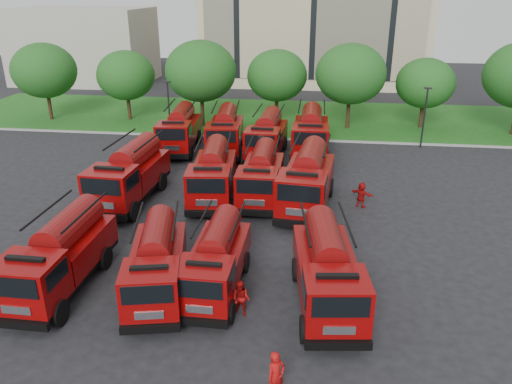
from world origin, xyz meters
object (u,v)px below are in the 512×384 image
(fire_truck_1, at_px, (157,263))
(firefighter_1, at_px, (241,315))
(fire_truck_8, at_px, (180,129))
(fire_truck_6, at_px, (261,175))
(fire_truck_0, at_px, (60,255))
(firefighter_3, at_px, (339,310))
(fire_truck_3, at_px, (327,270))
(firefighter_2, at_px, (353,308))
(firefighter_4, at_px, (112,223))
(firefighter_5, at_px, (360,207))
(fire_truck_4, at_px, (130,174))
(fire_truck_5, at_px, (213,174))
(fire_truck_2, at_px, (216,260))
(fire_truck_7, at_px, (307,180))
(fire_truck_9, at_px, (225,131))
(fire_truck_10, at_px, (267,136))
(fire_truck_11, at_px, (311,133))

(fire_truck_1, distance_m, firefighter_1, 4.38)
(fire_truck_8, bearing_deg, fire_truck_6, -55.48)
(fire_truck_0, relative_size, fire_truck_8, 0.93)
(fire_truck_6, distance_m, firefighter_3, 12.58)
(fire_truck_3, xyz_separation_m, fire_truck_6, (-4.14, 11.05, -0.01))
(firefighter_2, xyz_separation_m, firefighter_3, (-0.61, -0.19, 0.00))
(fire_truck_3, distance_m, firefighter_1, 4.11)
(firefighter_4, relative_size, firefighter_5, 0.95)
(fire_truck_6, distance_m, fire_truck_8, 12.44)
(fire_truck_4, relative_size, fire_truck_5, 1.04)
(fire_truck_1, distance_m, fire_truck_2, 2.60)
(firefighter_4, bearing_deg, firefighter_3, -156.55)
(fire_truck_7, bearing_deg, fire_truck_3, -78.04)
(fire_truck_1, xyz_separation_m, fire_truck_9, (-0.79, 20.77, 0.21))
(fire_truck_2, bearing_deg, fire_truck_6, 86.30)
(fire_truck_5, bearing_deg, firefighter_3, -61.27)
(fire_truck_2, distance_m, fire_truck_6, 10.64)
(firefighter_2, height_order, firefighter_4, firefighter_2)
(firefighter_1, xyz_separation_m, firefighter_2, (4.70, 1.08, 0.00))
(fire_truck_5, bearing_deg, fire_truck_0, -119.02)
(fire_truck_2, relative_size, fire_truck_6, 0.91)
(fire_truck_7, bearing_deg, fire_truck_10, 115.23)
(fire_truck_2, bearing_deg, fire_truck_8, 110.04)
(fire_truck_0, bearing_deg, fire_truck_7, 44.94)
(fire_truck_4, bearing_deg, fire_truck_6, 11.88)
(firefighter_2, height_order, firefighter_5, firefighter_2)
(fire_truck_7, bearing_deg, fire_truck_6, 167.83)
(fire_truck_3, bearing_deg, fire_truck_4, 134.55)
(fire_truck_11, bearing_deg, fire_truck_6, -107.03)
(fire_truck_0, xyz_separation_m, fire_truck_1, (4.42, 0.09, -0.13))
(fire_truck_9, bearing_deg, fire_truck_10, -18.11)
(firefighter_3, bearing_deg, fire_truck_10, -109.80)
(firefighter_2, bearing_deg, fire_truck_8, 49.22)
(fire_truck_7, xyz_separation_m, fire_truck_9, (-7.04, 10.45, -0.09))
(fire_truck_3, xyz_separation_m, fire_truck_5, (-7.20, 10.71, 0.08))
(firefighter_3, height_order, firefighter_4, firefighter_4)
(firefighter_4, bearing_deg, firefighter_1, -169.84)
(fire_truck_4, xyz_separation_m, fire_truck_6, (8.19, 1.34, -0.19))
(fire_truck_0, height_order, fire_truck_9, fire_truck_9)
(fire_truck_4, bearing_deg, fire_truck_8, 91.35)
(fire_truck_2, bearing_deg, fire_truck_11, 80.15)
(fire_truck_11, height_order, firefighter_5, fire_truck_11)
(fire_truck_10, bearing_deg, fire_truck_6, -84.10)
(fire_truck_0, bearing_deg, fire_truck_1, 1.83)
(fire_truck_6, xyz_separation_m, firefighter_2, (5.33, -11.35, -1.63))
(fire_truck_11, bearing_deg, fire_truck_5, -121.19)
(fire_truck_10, distance_m, firefighter_1, 21.29)
(fire_truck_10, relative_size, firefighter_5, 4.67)
(fire_truck_1, relative_size, firefighter_1, 4.32)
(fire_truck_1, xyz_separation_m, fire_truck_10, (2.73, 20.00, 0.19))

